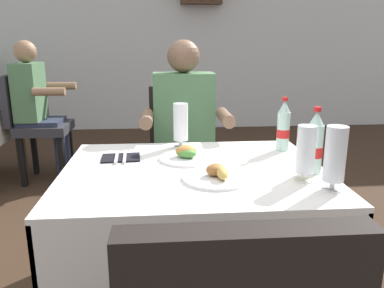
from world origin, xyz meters
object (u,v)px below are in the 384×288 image
(beer_glass_right, at_px, (306,151))
(background_chair_right, at_px, (34,121))
(plate_near_camera, at_px, (217,175))
(chair_far_diner_seat, at_px, (183,154))
(seated_diner_far, at_px, (184,134))
(background_patron, at_px, (37,104))
(beer_glass_left, at_px, (335,159))
(plate_far_diner, at_px, (186,155))
(main_dining_table, at_px, (194,207))
(napkin_cutlery_set, at_px, (121,158))
(cola_bottle_secondary, at_px, (315,144))
(cola_bottle_primary, at_px, (283,127))
(beer_glass_middle, at_px, (181,125))

(beer_glass_right, distance_m, background_chair_right, 2.75)
(plate_near_camera, distance_m, background_chair_right, 2.52)
(chair_far_diner_seat, distance_m, background_chair_right, 1.73)
(seated_diner_far, bearing_deg, plate_near_camera, -85.13)
(background_patron, bearing_deg, plate_near_camera, -58.20)
(seated_diner_far, xyz_separation_m, beer_glass_left, (0.47, -0.99, 0.14))
(plate_far_diner, distance_m, beer_glass_right, 0.53)
(main_dining_table, distance_m, beer_glass_right, 0.53)
(seated_diner_far, relative_size, beer_glass_right, 5.86)
(seated_diner_far, height_order, plate_near_camera, seated_diner_far)
(plate_near_camera, relative_size, beer_glass_left, 1.10)
(seated_diner_far, bearing_deg, background_chair_right, 135.47)
(napkin_cutlery_set, relative_size, background_patron, 0.15)
(beer_glass_right, distance_m, background_patron, 2.71)
(chair_far_diner_seat, height_order, cola_bottle_secondary, cola_bottle_secondary)
(plate_far_diner, relative_size, cola_bottle_secondary, 0.91)
(chair_far_diner_seat, relative_size, plate_near_camera, 3.79)
(cola_bottle_secondary, height_order, napkin_cutlery_set, cola_bottle_secondary)
(cola_bottle_primary, relative_size, background_patron, 0.21)
(chair_far_diner_seat, distance_m, napkin_cutlery_set, 0.75)
(beer_glass_middle, bearing_deg, background_chair_right, 127.36)
(napkin_cutlery_set, bearing_deg, cola_bottle_primary, 5.86)
(beer_glass_middle, xyz_separation_m, cola_bottle_secondary, (0.51, -0.43, 0.01))
(plate_far_diner, height_order, background_chair_right, background_chair_right)
(plate_near_camera, bearing_deg, cola_bottle_secondary, 7.28)
(plate_near_camera, bearing_deg, seated_diner_far, 94.87)
(cola_bottle_secondary, distance_m, napkin_cutlery_set, 0.84)
(beer_glass_left, bearing_deg, main_dining_table, 149.75)
(plate_near_camera, distance_m, cola_bottle_secondary, 0.41)
(beer_glass_left, bearing_deg, cola_bottle_secondary, 89.01)
(plate_far_diner, height_order, background_patron, background_patron)
(seated_diner_far, distance_m, napkin_cutlery_set, 0.63)
(seated_diner_far, relative_size, plate_far_diner, 5.18)
(background_chair_right, bearing_deg, napkin_cutlery_set, -61.90)
(beer_glass_left, bearing_deg, plate_far_diner, 140.58)
(main_dining_table, xyz_separation_m, cola_bottle_secondary, (0.47, -0.08, 0.29))
(plate_far_diner, distance_m, cola_bottle_primary, 0.50)
(seated_diner_far, height_order, background_chair_right, seated_diner_far)
(cola_bottle_primary, xyz_separation_m, background_patron, (-1.69, 1.73, -0.14))
(beer_glass_right, bearing_deg, seated_diner_far, 114.10)
(plate_far_diner, xyz_separation_m, beer_glass_middle, (-0.01, 0.21, 0.09))
(seated_diner_far, bearing_deg, beer_glass_right, -65.90)
(beer_glass_middle, bearing_deg, cola_bottle_primary, -11.32)
(beer_glass_left, xyz_separation_m, beer_glass_middle, (-0.51, 0.62, -0.00))
(napkin_cutlery_set, height_order, background_chair_right, background_chair_right)
(main_dining_table, distance_m, napkin_cutlery_set, 0.40)
(cola_bottle_primary, height_order, napkin_cutlery_set, cola_bottle_primary)
(plate_near_camera, bearing_deg, plate_far_diner, 110.47)
(plate_near_camera, xyz_separation_m, background_patron, (-1.31, 2.11, -0.04))
(cola_bottle_secondary, relative_size, background_chair_right, 0.28)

